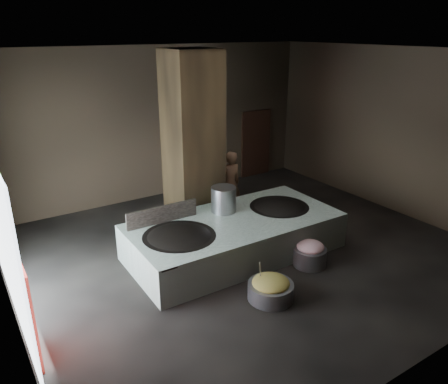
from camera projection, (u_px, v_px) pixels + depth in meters
floor at (245, 252)px, 10.35m from camera, size 10.00×9.00×0.10m
ceiling at (249, 49)px, 8.72m from camera, size 10.00×9.00×0.10m
back_wall at (159, 123)px, 13.11m from camera, size 10.00×0.10×4.50m
front_wall at (442, 238)px, 5.97m from camera, size 10.00×0.10×4.50m
right_wall at (395, 131)px, 12.11m from camera, size 0.10×9.00×4.50m
pillar at (193, 143)px, 10.88m from camera, size 1.20×1.20×4.50m
hearth_platform at (235, 236)px, 10.10m from camera, size 4.87×2.37×0.84m
platform_cap at (235, 221)px, 9.96m from camera, size 4.74×2.28×0.03m
wok_left at (179, 240)px, 9.20m from camera, size 1.53×1.53×0.42m
wok_left_rim at (179, 237)px, 9.18m from camera, size 1.56×1.56×0.05m
wok_right at (279, 210)px, 10.71m from camera, size 1.42×1.42×0.40m
wok_right_rim at (279, 207)px, 10.68m from camera, size 1.45×1.45×0.05m
stock_pot at (224, 200)px, 10.30m from camera, size 0.59×0.59×0.63m
splash_guard at (162, 215)px, 9.73m from camera, size 1.69×0.08×0.42m
cook at (230, 184)px, 11.96m from camera, size 0.68×0.44×1.85m
veg_basin at (270, 291)px, 8.45m from camera, size 1.13×1.13×0.33m
veg_fill at (271, 283)px, 8.38m from camera, size 0.73×0.73×0.23m
ladle at (260, 272)px, 8.35m from camera, size 0.26×0.27×0.63m
meat_basin at (310, 257)px, 9.64m from camera, size 0.90×0.90×0.40m
meat_fill at (310, 247)px, 9.55m from camera, size 0.61×0.61×0.23m
doorway_near at (196, 155)px, 14.05m from camera, size 1.18×0.08×2.38m
doorway_near_glow at (192, 159)px, 13.80m from camera, size 0.80×0.04×1.89m
doorway_far at (256, 145)px, 15.27m from camera, size 1.18×0.08×2.38m
doorway_far_glow at (248, 147)px, 15.19m from camera, size 0.87×0.04×2.05m
left_opening at (3, 238)px, 7.41m from camera, size 0.04×4.20×3.10m
pavilion_sliver at (29, 313)px, 6.69m from camera, size 0.05×0.90×1.70m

